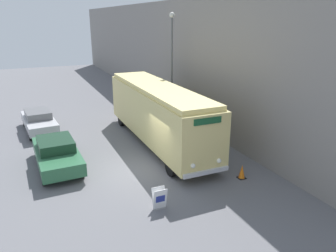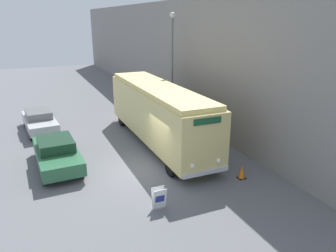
# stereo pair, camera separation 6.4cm
# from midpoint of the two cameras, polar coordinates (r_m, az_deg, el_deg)

# --- Properties ---
(ground_plane) EXTENTS (80.00, 80.00, 0.00)m
(ground_plane) POSITION_cam_midpoint_polar(r_m,az_deg,el_deg) (16.36, -4.72, -7.69)
(ground_plane) COLOR slate
(building_wall_right) EXTENTS (0.30, 60.00, 8.43)m
(building_wall_right) POSITION_cam_midpoint_polar(r_m,az_deg,el_deg) (26.38, 0.14, 11.90)
(building_wall_right) COLOR gray
(building_wall_right) RESTS_ON ground_plane
(vintage_bus) EXTENTS (2.41, 11.29, 3.49)m
(vintage_bus) POSITION_cam_midpoint_polar(r_m,az_deg,el_deg) (19.08, -1.84, 2.48)
(vintage_bus) COLOR black
(vintage_bus) RESTS_ON ground_plane
(sign_board) EXTENTS (0.55, 0.33, 0.87)m
(sign_board) POSITION_cam_midpoint_polar(r_m,az_deg,el_deg) (13.14, -1.63, -12.52)
(sign_board) COLOR gray
(sign_board) RESTS_ON ground_plane
(streetlamp) EXTENTS (0.36, 0.36, 7.53)m
(streetlamp) POSITION_cam_midpoint_polar(r_m,az_deg,el_deg) (23.05, 0.59, 12.36)
(streetlamp) COLOR #595E60
(streetlamp) RESTS_ON ground_plane
(parked_car_near) EXTENTS (2.09, 4.73, 1.47)m
(parked_car_near) POSITION_cam_midpoint_polar(r_m,az_deg,el_deg) (17.29, -18.90, -4.47)
(parked_car_near) COLOR black
(parked_car_near) RESTS_ON ground_plane
(parked_car_mid) EXTENTS (2.14, 4.70, 1.38)m
(parked_car_mid) POSITION_cam_midpoint_polar(r_m,az_deg,el_deg) (23.22, -21.63, 0.91)
(parked_car_mid) COLOR black
(parked_car_mid) RESTS_ON ground_plane
(traffic_cone) EXTENTS (0.36, 0.36, 0.67)m
(traffic_cone) POSITION_cam_midpoint_polar(r_m,az_deg,el_deg) (15.79, 12.63, -7.78)
(traffic_cone) COLOR black
(traffic_cone) RESTS_ON ground_plane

